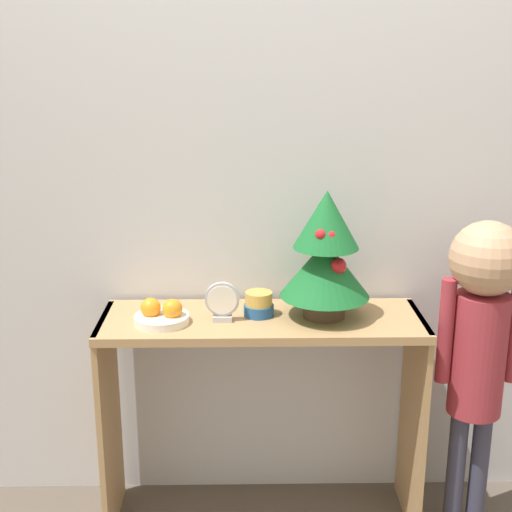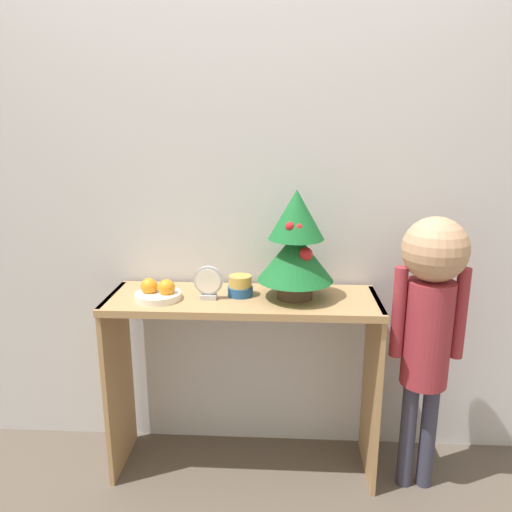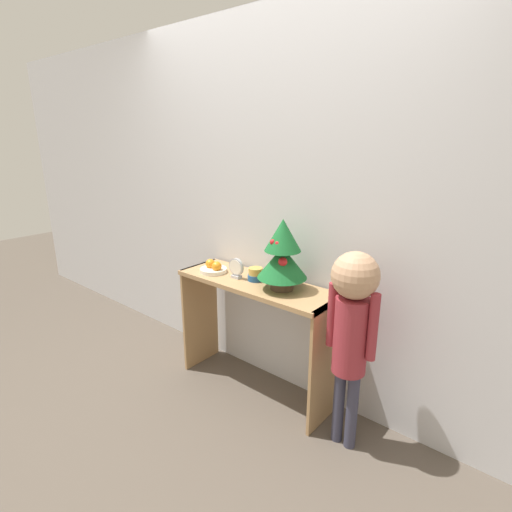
% 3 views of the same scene
% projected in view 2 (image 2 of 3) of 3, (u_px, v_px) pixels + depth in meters
% --- Properties ---
extents(ground_plane, '(12.00, 12.00, 0.00)m').
position_uv_depth(ground_plane, '(240.00, 494.00, 2.09)').
color(ground_plane, brown).
extents(back_wall, '(7.00, 0.05, 2.50)m').
position_uv_depth(back_wall, '(246.00, 183.00, 2.17)').
color(back_wall, silver).
rests_on(back_wall, ground_plane).
extents(console_table, '(1.12, 0.37, 0.81)m').
position_uv_depth(console_table, '(243.00, 341.00, 2.11)').
color(console_table, tan).
rests_on(console_table, ground_plane).
extents(mini_tree, '(0.31, 0.31, 0.45)m').
position_uv_depth(mini_tree, '(296.00, 244.00, 2.00)').
color(mini_tree, '#4C3828').
rests_on(mini_tree, console_table).
extents(fruit_bowl, '(0.19, 0.19, 0.09)m').
position_uv_depth(fruit_bowl, '(158.00, 292.00, 2.03)').
color(fruit_bowl, silver).
rests_on(fruit_bowl, console_table).
extents(singing_bowl, '(0.11, 0.11, 0.09)m').
position_uv_depth(singing_bowl, '(240.00, 286.00, 2.07)').
color(singing_bowl, '#235189').
rests_on(singing_bowl, console_table).
extents(desk_clock, '(0.12, 0.04, 0.14)m').
position_uv_depth(desk_clock, '(208.00, 283.00, 2.02)').
color(desk_clock, '#B2B2B7').
rests_on(desk_clock, console_table).
extents(child_figure, '(0.29, 0.25, 1.17)m').
position_uv_depth(child_figure, '(430.00, 309.00, 1.95)').
color(child_figure, '#38384C').
rests_on(child_figure, ground_plane).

